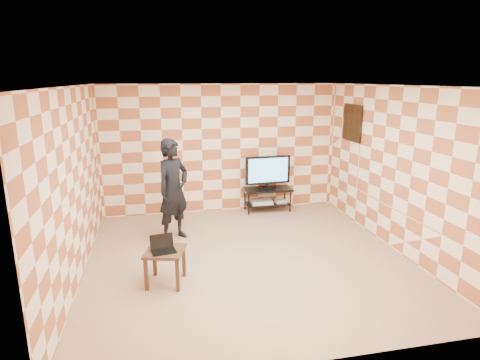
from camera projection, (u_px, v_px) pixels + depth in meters
name	position (u px, v px, depth m)	size (l,w,h in m)	color
floor	(248.00, 258.00, 6.43)	(5.00, 5.00, 0.00)	tan
wall_back	(221.00, 149.00, 8.46)	(5.00, 0.02, 2.70)	#F6E5C2
wall_front	(309.00, 239.00, 3.72)	(5.00, 0.02, 2.70)	#F6E5C2
wall_left	(74.00, 186.00, 5.59)	(0.02, 5.00, 2.70)	#F6E5C2
wall_right	(396.00, 169.00, 6.59)	(0.02, 5.00, 2.70)	#F6E5C2
ceiling	(249.00, 86.00, 5.76)	(5.00, 5.00, 0.02)	white
wall_art	(352.00, 123.00, 7.91)	(0.04, 0.72, 0.72)	black
tv_stand	(267.00, 194.00, 8.66)	(1.04, 0.47, 0.50)	black
tv	(268.00, 171.00, 8.53)	(0.98, 0.20, 0.71)	black
dvd_player	(261.00, 202.00, 8.68)	(0.45, 0.32, 0.07)	silver
game_console	(281.00, 201.00, 8.74)	(0.24, 0.18, 0.06)	silver
side_table	(165.00, 256.00, 5.56)	(0.63, 0.63, 0.50)	#362517
laptop	(163.00, 247.00, 5.51)	(0.36, 0.31, 0.22)	black
person	(173.00, 190.00, 7.01)	(0.66, 0.43, 1.81)	black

